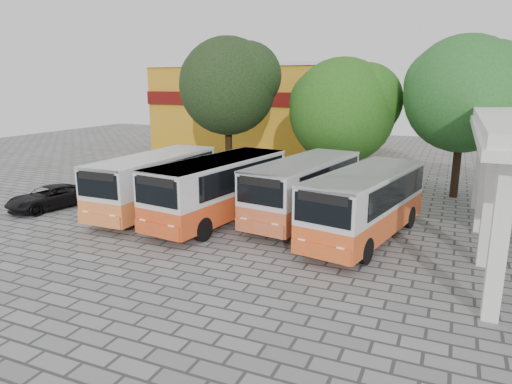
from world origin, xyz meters
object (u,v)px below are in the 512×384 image
at_px(bus_centre_left, 219,186).
at_px(bus_far_right, 366,200).
at_px(parked_car, 49,197).
at_px(bus_centre_right, 304,186).
at_px(bus_far_left, 155,180).

relative_size(bus_centre_left, bus_far_right, 1.02).
bearing_deg(parked_car, bus_centre_right, 27.81).
distance_m(bus_centre_left, parked_car, 9.65).
bearing_deg(bus_far_left, bus_far_right, 0.53).
relative_size(bus_far_left, bus_far_right, 0.96).
xyz_separation_m(bus_centre_right, parked_car, (-13.14, -3.44, -1.11)).
xyz_separation_m(bus_far_left, bus_far_right, (10.79, 0.04, -0.00)).
xyz_separation_m(bus_far_left, parked_car, (-5.63, -1.75, -1.11)).
distance_m(bus_far_right, parked_car, 16.55).
distance_m(bus_far_left, parked_car, 6.00).
distance_m(bus_far_left, bus_far_right, 10.79).
relative_size(bus_far_right, parked_car, 1.98).
bearing_deg(bus_far_right, bus_centre_left, -167.01).
bearing_deg(parked_car, bus_far_left, 30.36).
distance_m(bus_centre_right, bus_far_right, 3.67).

